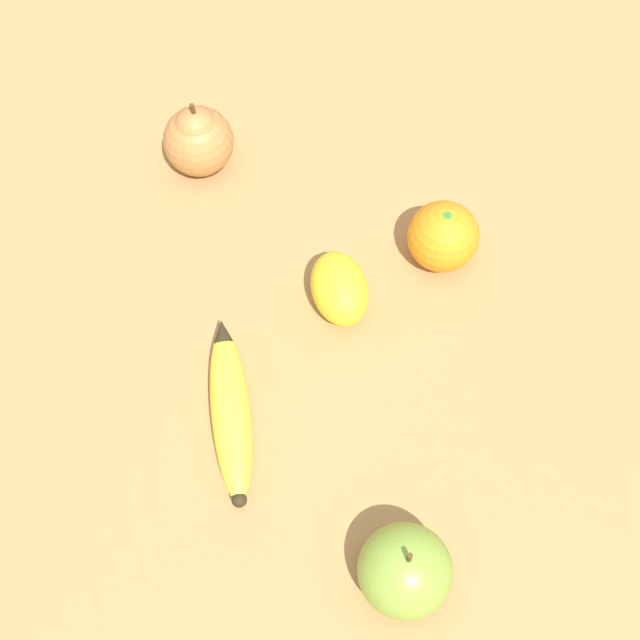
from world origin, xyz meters
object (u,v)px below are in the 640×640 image
(lemon, at_px, (339,288))
(banana, at_px, (230,410))
(orange, at_px, (443,236))
(pear, at_px, (198,139))
(apple, at_px, (405,570))

(lemon, bearing_deg, banana, -96.43)
(banana, bearing_deg, lemon, -46.84)
(orange, relative_size, lemon, 0.75)
(orange, bearing_deg, banana, -106.30)
(banana, xyz_separation_m, orange, (0.08, 0.27, 0.02))
(pear, distance_m, apple, 0.50)
(orange, bearing_deg, apple, -66.76)
(pear, height_order, apple, pear)
(banana, height_order, lemon, lemon)
(apple, xyz_separation_m, lemon, (-0.19, 0.21, -0.01))
(orange, bearing_deg, pear, -173.32)
(orange, relative_size, apple, 0.87)
(lemon, bearing_deg, apple, -47.10)
(banana, height_order, orange, orange)
(pear, bearing_deg, orange, 6.68)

